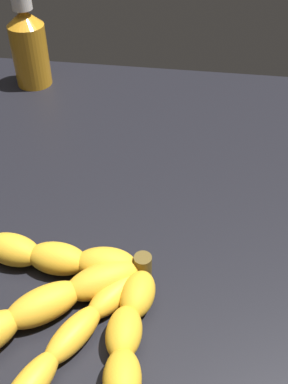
{
  "coord_description": "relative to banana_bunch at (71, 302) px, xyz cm",
  "views": [
    {
      "loc": [
        -4.82,
        44.89,
        42.39
      ],
      "look_at": [
        1.37,
        1.43,
        3.35
      ],
      "focal_mm": 43.92,
      "sensor_mm": 36.0,
      "label": 1
    }
  ],
  "objects": [
    {
      "name": "honey_bottle",
      "position": [
        19.36,
        -47.05,
        5.35
      ],
      "size": [
        6.3,
        6.3,
        15.84
      ],
      "color": "orange",
      "rests_on": "ground_plane"
    },
    {
      "name": "ground_plane",
      "position": [
        -6.68,
        -17.59,
        -3.81
      ],
      "size": [
        84.77,
        76.79,
        4.07
      ],
      "primitive_type": "cube",
      "color": "black"
    },
    {
      "name": "banana_bunch",
      "position": [
        0.0,
        0.0,
        0.0
      ],
      "size": [
        20.62,
        21.45,
        3.75
      ],
      "color": "gold",
      "rests_on": "ground_plane"
    }
  ]
}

